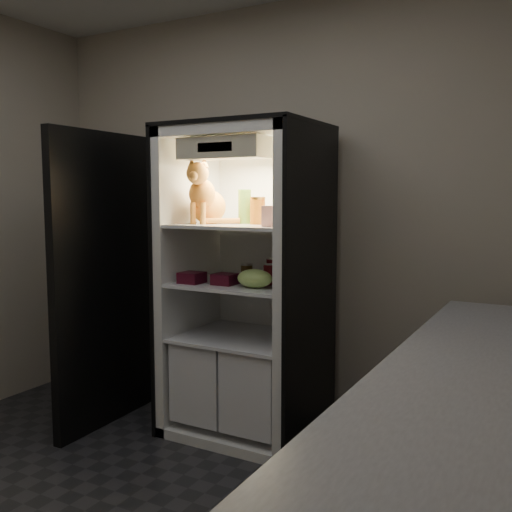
{
  "coord_description": "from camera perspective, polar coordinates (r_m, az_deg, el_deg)",
  "views": [
    {
      "loc": [
        1.71,
        -1.61,
        1.47
      ],
      "look_at": [
        0.09,
        1.32,
        1.1
      ],
      "focal_mm": 40.0,
      "sensor_mm": 36.0,
      "label": 1
    }
  ],
  "objects": [
    {
      "name": "soda_can_a",
      "position": [
        3.48,
        1.65,
        -1.35
      ],
      "size": [
        0.07,
        0.07,
        0.14
      ],
      "color": "black",
      "rests_on": "refrigerator"
    },
    {
      "name": "condiment_jar",
      "position": [
        3.52,
        -0.94,
        -1.56
      ],
      "size": [
        0.07,
        0.07,
        0.1
      ],
      "color": "brown",
      "rests_on": "refrigerator"
    },
    {
      "name": "pepper_jar",
      "position": [
        3.33,
        3.58,
        4.93
      ],
      "size": [
        0.12,
        0.12,
        0.2
      ],
      "color": "maroon",
      "rests_on": "refrigerator"
    },
    {
      "name": "salsa_jar",
      "position": [
        3.35,
        0.17,
        4.57
      ],
      "size": [
        0.09,
        0.09,
        0.16
      ],
      "color": "maroon",
      "rests_on": "refrigerator"
    },
    {
      "name": "soda_can_c",
      "position": [
        3.32,
        1.31,
        -1.85
      ],
      "size": [
        0.07,
        0.07,
        0.12
      ],
      "color": "black",
      "rests_on": "refrigerator"
    },
    {
      "name": "berry_box_left",
      "position": [
        3.4,
        -6.43,
        -2.16
      ],
      "size": [
        0.13,
        0.13,
        0.07
      ],
      "primitive_type": "cube",
      "color": "#4D0C1C",
      "rests_on": "refrigerator"
    },
    {
      "name": "fridge_door",
      "position": [
        3.72,
        -14.97,
        -2.53
      ],
      "size": [
        0.08,
        0.87,
        1.85
      ],
      "rotation": [
        0.0,
        0.0,
        0.03
      ],
      "color": "black",
      "rests_on": "floor"
    },
    {
      "name": "mayo_tub",
      "position": [
        3.5,
        -0.01,
        4.34
      ],
      "size": [
        0.09,
        0.09,
        0.12
      ],
      "color": "white",
      "rests_on": "refrigerator"
    },
    {
      "name": "parmesan_shaker",
      "position": [
        3.42,
        -1.15,
        4.97
      ],
      "size": [
        0.08,
        0.08,
        0.2
      ],
      "color": "#268D2A",
      "rests_on": "refrigerator"
    },
    {
      "name": "berry_box_right",
      "position": [
        3.33,
        -3.11,
        -2.32
      ],
      "size": [
        0.13,
        0.13,
        0.06
      ],
      "primitive_type": "cube",
      "color": "#4D0C1C",
      "rests_on": "refrigerator"
    },
    {
      "name": "refrigerator",
      "position": [
        3.51,
        -0.81,
        -4.87
      ],
      "size": [
        0.9,
        0.72,
        1.88
      ],
      "color": "white",
      "rests_on": "floor"
    },
    {
      "name": "cream_carton",
      "position": [
        3.11,
        1.36,
        4.01
      ],
      "size": [
        0.07,
        0.07,
        0.11
      ],
      "primitive_type": "cube",
      "color": "white",
      "rests_on": "refrigerator"
    },
    {
      "name": "grape_bag",
      "position": [
        3.22,
        -0.13,
        -2.25
      ],
      "size": [
        0.21,
        0.15,
        0.11
      ],
      "primitive_type": "ellipsoid",
      "color": "#86B353",
      "rests_on": "refrigerator"
    },
    {
      "name": "room_shell",
      "position": [
        2.35,
        -18.06,
        9.67
      ],
      "size": [
        3.6,
        3.6,
        3.6
      ],
      "color": "white",
      "rests_on": "floor"
    },
    {
      "name": "tabby_cat",
      "position": [
        3.45,
        -5.09,
        5.7
      ],
      "size": [
        0.35,
        0.39,
        0.39
      ],
      "rotation": [
        0.0,
        0.0,
        0.19
      ],
      "color": "orange",
      "rests_on": "refrigerator"
    },
    {
      "name": "soda_can_b",
      "position": [
        3.27,
        2.85,
        -1.98
      ],
      "size": [
        0.07,
        0.07,
        0.12
      ],
      "color": "black",
      "rests_on": "refrigerator"
    }
  ]
}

